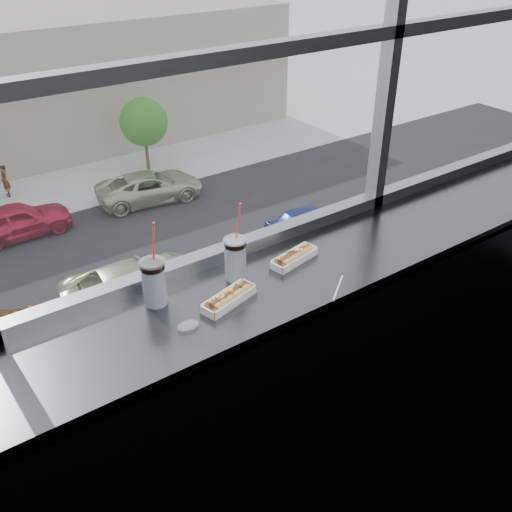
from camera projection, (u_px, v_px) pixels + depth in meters
wall_back_lower at (222, 351)px, 2.92m from camera, size 6.00×0.00×6.00m
counter at (253, 293)px, 2.46m from camera, size 6.00×0.55×0.06m
counter_fascia at (286, 415)px, 2.55m from camera, size 6.00×0.04×1.04m
hotdog_tray_left at (229, 297)px, 2.33m from camera, size 0.27×0.15×0.06m
hotdog_tray_right at (294, 256)px, 2.61m from camera, size 0.26×0.13×0.06m
soda_cup_left at (154, 280)px, 2.29m from camera, size 0.10×0.10×0.38m
soda_cup_right at (235, 257)px, 2.45m from camera, size 0.10×0.10×0.37m
loose_straw at (338, 288)px, 2.43m from camera, size 0.16×0.12×0.01m
wrapper at (188, 325)px, 2.20m from camera, size 0.09×0.07×0.02m
car_far_b at (16, 215)px, 26.70m from camera, size 2.88×6.82×2.27m
car_near_e at (311, 217)px, 26.79m from camera, size 3.07×6.38×2.07m
car_far_c at (149, 182)px, 30.16m from camera, size 3.40×6.52×2.08m
car_near_d at (135, 277)px, 22.32m from camera, size 3.31×6.72×2.16m
pedestrian_c at (4, 178)px, 30.63m from camera, size 0.71×0.94×2.12m
tree_right at (144, 122)px, 32.88m from camera, size 2.78×2.78×4.35m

